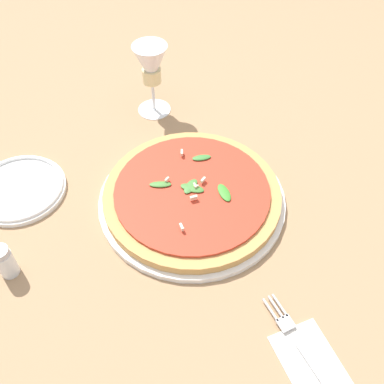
{
  "coord_description": "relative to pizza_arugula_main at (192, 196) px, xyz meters",
  "views": [
    {
      "loc": [
        -0.46,
        0.31,
        0.68
      ],
      "look_at": [
        -0.02,
        -0.03,
        0.03
      ],
      "focal_mm": 42.0,
      "sensor_mm": 36.0,
      "label": 1
    }
  ],
  "objects": [
    {
      "name": "ground_plane",
      "position": [
        0.02,
        0.03,
        -0.02
      ],
      "size": [
        6.0,
        6.0,
        0.0
      ],
      "primitive_type": "plane",
      "color": "#9E7A56"
    },
    {
      "name": "pizza_arugula_main",
      "position": [
        0.0,
        0.0,
        0.0
      ],
      "size": [
        0.36,
        0.36,
        0.05
      ],
      "color": "white",
      "rests_on": "ground_plane"
    },
    {
      "name": "wine_glass",
      "position": [
        0.28,
        -0.11,
        0.1
      ],
      "size": [
        0.08,
        0.08,
        0.17
      ],
      "color": "white",
      "rests_on": "ground_plane"
    },
    {
      "name": "napkin",
      "position": [
        -0.36,
        0.06,
        -0.01
      ],
      "size": [
        0.15,
        0.12,
        0.01
      ],
      "rotation": [
        0.0,
        0.0,
        -0.28
      ],
      "color": "silver",
      "rests_on": "ground_plane"
    },
    {
      "name": "fork",
      "position": [
        -0.35,
        0.05,
        -0.01
      ],
      "size": [
        0.23,
        0.06,
        0.0
      ],
      "rotation": [
        0.0,
        0.0,
        -0.2
      ],
      "color": "silver",
      "rests_on": "ground_plane"
    },
    {
      "name": "side_plate_white",
      "position": [
        0.24,
        0.25,
        -0.01
      ],
      "size": [
        0.18,
        0.18,
        0.02
      ],
      "color": "white",
      "rests_on": "ground_plane"
    },
    {
      "name": "shaker_pepper",
      "position": [
        0.07,
        0.34,
        0.02
      ],
      "size": [
        0.03,
        0.03,
        0.07
      ],
      "color": "silver",
      "rests_on": "ground_plane"
    }
  ]
}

